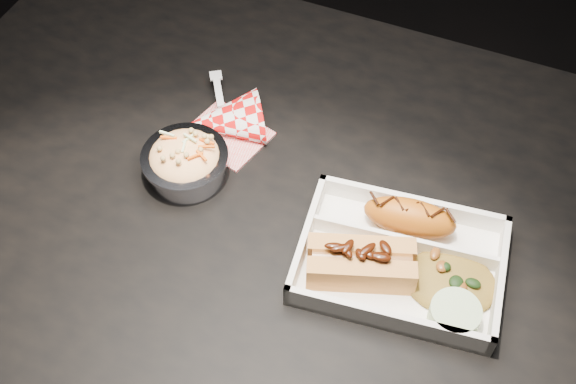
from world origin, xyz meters
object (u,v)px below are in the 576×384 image
at_px(dining_table, 296,241).
at_px(hotdog, 361,262).
at_px(food_tray, 399,262).
at_px(fried_pastry, 410,217).
at_px(foil_coleslaw_cup, 185,160).
at_px(napkin_fork, 223,121).

bearing_deg(dining_table, hotdog, -32.03).
distance_m(food_tray, hotdog, 0.06).
relative_size(food_tray, hotdog, 1.88).
distance_m(fried_pastry, foil_coleslaw_cup, 0.31).
relative_size(fried_pastry, foil_coleslaw_cup, 1.01).
bearing_deg(napkin_fork, foil_coleslaw_cup, -38.65).
xyz_separation_m(fried_pastry, foil_coleslaw_cup, (-0.31, -0.03, -0.00)).
relative_size(foil_coleslaw_cup, napkin_fork, 0.74).
relative_size(dining_table, hotdog, 8.35).
height_order(dining_table, napkin_fork, napkin_fork).
relative_size(food_tray, napkin_fork, 1.69).
distance_m(hotdog, foil_coleslaw_cup, 0.28).
xyz_separation_m(dining_table, foil_coleslaw_cup, (-0.16, -0.01, 0.12)).
bearing_deg(foil_coleslaw_cup, napkin_fork, 84.38).
xyz_separation_m(dining_table, hotdog, (0.11, -0.07, 0.12)).
height_order(hotdog, foil_coleslaw_cup, foil_coleslaw_cup).
bearing_deg(fried_pastry, foil_coleslaw_cup, -175.00).
bearing_deg(napkin_fork, dining_table, 27.34).
relative_size(dining_table, napkin_fork, 7.51).
bearing_deg(foil_coleslaw_cup, hotdog, -12.40).
relative_size(fried_pastry, hotdog, 0.83).
bearing_deg(fried_pastry, food_tray, -83.03).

